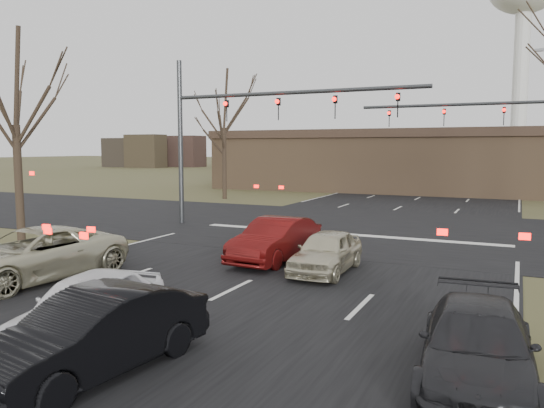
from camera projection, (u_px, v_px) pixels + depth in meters
The scene contains 14 objects.
ground at pixel (163, 325), 11.33m from camera, with size 360.00×360.00×0.00m, color #494927.
road_main at pixel (459, 178), 65.36m from camera, with size 14.00×300.00×0.02m, color black.
road_cross at pixel (358, 228), 24.84m from camera, with size 200.00×14.00×0.02m, color black.
building at pixel (457, 161), 44.43m from camera, with size 42.40×10.40×5.30m.
mast_arm_near at pixel (238, 120), 24.70m from camera, with size 12.12×0.24×8.00m.
mast_arm_far at pixel (510, 125), 28.90m from camera, with size 11.12×0.24×8.00m.
tree_left_near at pixel (13, 77), 20.89m from camera, with size 5.10×5.10×8.50m.
tree_left_far at pixel (224, 98), 38.55m from camera, with size 5.70×5.70×9.50m.
car_silver_suv at pixel (33, 255), 15.04m from camera, with size 2.47×5.35×1.49m, color #BFBA9A.
car_white_sedan at pixel (87, 306), 10.38m from camera, with size 1.59×3.95×1.35m, color white.
car_black_hatch at pixel (94, 334), 8.79m from camera, with size 1.47×4.23×1.39m, color black.
car_charcoal_sedan at pixel (477, 345), 8.47m from camera, with size 1.74×4.29×1.24m, color black.
car_red_ahead at pixel (276, 240), 17.67m from camera, with size 1.51×4.34×1.43m, color #510C0B.
car_silver_ahead at pixel (326, 252), 16.05m from camera, with size 1.50×3.73×1.27m, color beige.
Camera 1 is at (6.78, -8.96, 3.77)m, focal length 35.00 mm.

